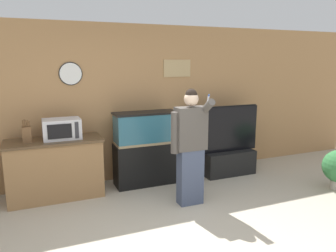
% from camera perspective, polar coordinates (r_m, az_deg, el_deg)
% --- Properties ---
extents(wall_back_paneled, '(10.00, 0.08, 2.60)m').
position_cam_1_polar(wall_back_paneled, '(5.55, -7.55, 3.92)').
color(wall_back_paneled, '#A87A4C').
rests_on(wall_back_paneled, ground_plane).
extents(counter_island, '(1.37, 0.59, 0.88)m').
position_cam_1_polar(counter_island, '(5.15, -19.01, -7.03)').
color(counter_island, olive).
rests_on(counter_island, ground_plane).
extents(microwave, '(0.53, 0.36, 0.30)m').
position_cam_1_polar(microwave, '(5.03, -18.01, -0.47)').
color(microwave, silver).
rests_on(microwave, counter_island).
extents(knife_block, '(0.12, 0.09, 0.32)m').
position_cam_1_polar(knife_block, '(4.99, -23.38, -1.23)').
color(knife_block, brown).
rests_on(knife_block, counter_island).
extents(aquarium_on_stand, '(1.04, 0.40, 1.20)m').
position_cam_1_polar(aquarium_on_stand, '(5.37, -3.80, -3.89)').
color(aquarium_on_stand, black).
rests_on(aquarium_on_stand, ground_plane).
extents(tv_on_stand, '(1.14, 0.40, 1.24)m').
position_cam_1_polar(tv_on_stand, '(5.97, 10.44, -4.88)').
color(tv_on_stand, black).
rests_on(tv_on_stand, ground_plane).
extents(person_standing, '(0.52, 0.39, 1.64)m').
position_cam_1_polar(person_standing, '(4.55, 3.87, -3.42)').
color(person_standing, '#424C66').
rests_on(person_standing, ground_plane).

